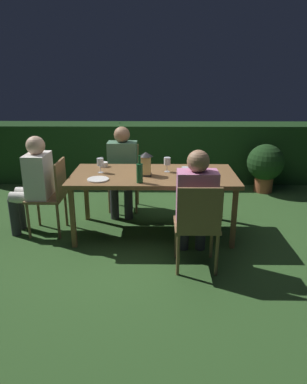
% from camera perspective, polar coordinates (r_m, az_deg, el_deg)
% --- Properties ---
extents(ground_plane, '(16.00, 16.00, 0.00)m').
position_cam_1_polar(ground_plane, '(4.32, 0.00, -6.36)').
color(ground_plane, '#2D5123').
extents(dining_table, '(1.86, 0.91, 0.72)m').
position_cam_1_polar(dining_table, '(4.08, 0.00, 2.19)').
color(dining_table, brown).
rests_on(dining_table, ground).
extents(chair_head_near, '(0.40, 0.42, 0.87)m').
position_cam_1_polar(chair_head_near, '(4.31, -15.83, -0.18)').
color(chair_head_near, brown).
rests_on(chair_head_near, ground).
extents(person_in_cream, '(0.48, 0.38, 1.15)m').
position_cam_1_polar(person_in_cream, '(4.33, -18.49, 1.73)').
color(person_in_cream, white).
rests_on(person_in_cream, ground).
extents(chair_side_right_a, '(0.42, 0.40, 0.87)m').
position_cam_1_polar(chair_side_right_a, '(4.97, -4.72, 2.94)').
color(chair_side_right_a, brown).
rests_on(chair_side_right_a, ground).
extents(person_in_green, '(0.38, 0.47, 1.15)m').
position_cam_1_polar(person_in_green, '(4.74, -4.98, 4.06)').
color(person_in_green, '#4C7A5B').
rests_on(person_in_green, ground).
extents(chair_side_left_b, '(0.42, 0.40, 0.87)m').
position_cam_1_polar(chair_side_left_b, '(3.37, 6.98, -4.96)').
color(chair_side_left_b, brown).
rests_on(chair_side_left_b, ground).
extents(person_in_pink, '(0.38, 0.47, 1.15)m').
position_cam_1_polar(person_in_pink, '(3.49, 6.75, -1.39)').
color(person_in_pink, '#C675A3').
rests_on(person_in_pink, ground).
extents(lantern_centerpiece, '(0.15, 0.15, 0.27)m').
position_cam_1_polar(lantern_centerpiece, '(3.98, -1.21, 4.73)').
color(lantern_centerpiece, black).
rests_on(lantern_centerpiece, dining_table).
extents(green_bottle_on_table, '(0.07, 0.07, 0.29)m').
position_cam_1_polar(green_bottle_on_table, '(3.72, -2.22, 3.11)').
color(green_bottle_on_table, '#195128').
rests_on(green_bottle_on_table, dining_table).
extents(wine_glass_a, '(0.08, 0.08, 0.17)m').
position_cam_1_polar(wine_glass_a, '(4.13, 2.18, 4.81)').
color(wine_glass_a, silver).
rests_on(wine_glass_a, dining_table).
extents(wine_glass_b, '(0.08, 0.08, 0.17)m').
position_cam_1_polar(wine_glass_b, '(3.93, 6.29, 4.01)').
color(wine_glass_b, silver).
rests_on(wine_glass_b, dining_table).
extents(wine_glass_c, '(0.08, 0.08, 0.17)m').
position_cam_1_polar(wine_glass_c, '(3.72, 5.03, 3.20)').
color(wine_glass_c, silver).
rests_on(wine_glass_c, dining_table).
extents(wine_glass_d, '(0.08, 0.08, 0.17)m').
position_cam_1_polar(wine_glass_d, '(4.14, -8.45, 4.64)').
color(wine_glass_d, silver).
rests_on(wine_glass_d, dining_table).
extents(plate_a, '(0.23, 0.23, 0.01)m').
position_cam_1_polar(plate_a, '(3.88, -8.80, 1.99)').
color(plate_a, white).
rests_on(plate_a, dining_table).
extents(plate_b, '(0.24, 0.24, 0.01)m').
position_cam_1_polar(plate_b, '(3.86, 8.62, 1.94)').
color(plate_b, white).
rests_on(plate_b, dining_table).
extents(bowl_olives, '(0.11, 0.11, 0.05)m').
position_cam_1_polar(bowl_olives, '(4.42, -7.98, 4.39)').
color(bowl_olives, silver).
rests_on(bowl_olives, dining_table).
extents(bowl_bread, '(0.11, 0.11, 0.05)m').
position_cam_1_polar(bowl_bread, '(4.29, 7.00, 4.01)').
color(bowl_bread, '#9E5138').
rests_on(bowl_bread, dining_table).
extents(side_table, '(0.56, 0.56, 0.65)m').
position_cam_1_polar(side_table, '(6.35, -4.83, 5.92)').
color(side_table, '#9E7A51').
rests_on(side_table, ground).
extents(ice_bucket, '(0.26, 0.26, 0.34)m').
position_cam_1_polar(ice_bucket, '(6.29, -4.93, 8.69)').
color(ice_bucket, '#B2B7BF').
rests_on(ice_bucket, side_table).
extents(hedge_backdrop, '(6.09, 0.65, 0.98)m').
position_cam_1_polar(hedge_backdrop, '(6.27, 0.24, 6.34)').
color(hedge_backdrop, '#193816').
rests_on(hedge_backdrop, ground).
extents(potted_plant_by_hedge, '(0.57, 0.57, 0.76)m').
position_cam_1_polar(potted_plant_by_hedge, '(5.89, 17.33, 4.19)').
color(potted_plant_by_hedge, '#9E5133').
rests_on(potted_plant_by_hedge, ground).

